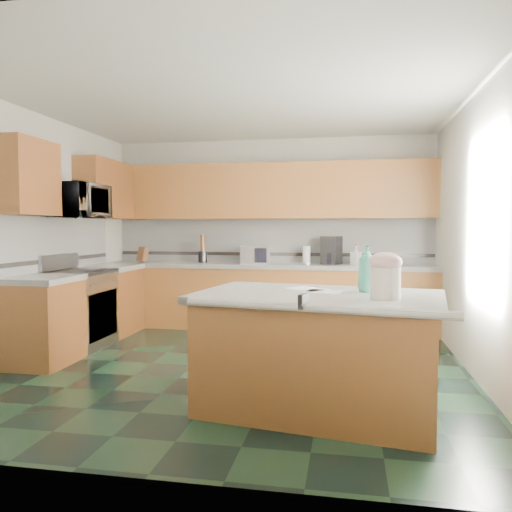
% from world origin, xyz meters
% --- Properties ---
extents(floor, '(4.60, 4.60, 0.00)m').
position_xyz_m(floor, '(0.00, 0.00, 0.00)').
color(floor, black).
rests_on(floor, ground).
extents(ceiling, '(4.60, 4.60, 0.00)m').
position_xyz_m(ceiling, '(0.00, 0.00, 2.70)').
color(ceiling, white).
rests_on(ceiling, ground).
extents(wall_back, '(4.60, 0.04, 2.70)m').
position_xyz_m(wall_back, '(0.00, 2.32, 1.35)').
color(wall_back, silver).
rests_on(wall_back, ground).
extents(wall_front, '(4.60, 0.04, 2.70)m').
position_xyz_m(wall_front, '(0.00, -2.32, 1.35)').
color(wall_front, silver).
rests_on(wall_front, ground).
extents(wall_left, '(0.04, 4.60, 2.70)m').
position_xyz_m(wall_left, '(-2.32, 0.00, 1.35)').
color(wall_left, silver).
rests_on(wall_left, ground).
extents(wall_right, '(0.04, 4.60, 2.70)m').
position_xyz_m(wall_right, '(2.32, 0.00, 1.35)').
color(wall_right, silver).
rests_on(wall_right, ground).
extents(back_base_cab, '(4.60, 0.60, 0.86)m').
position_xyz_m(back_base_cab, '(0.00, 2.00, 0.43)').
color(back_base_cab, '#43200D').
rests_on(back_base_cab, ground).
extents(back_countertop, '(4.60, 0.64, 0.06)m').
position_xyz_m(back_countertop, '(0.00, 2.00, 0.89)').
color(back_countertop, silver).
rests_on(back_countertop, back_base_cab).
extents(back_upper_cab, '(4.60, 0.33, 0.78)m').
position_xyz_m(back_upper_cab, '(0.00, 2.13, 1.94)').
color(back_upper_cab, '#43200D').
rests_on(back_upper_cab, wall_back).
extents(back_backsplash, '(4.60, 0.02, 0.63)m').
position_xyz_m(back_backsplash, '(0.00, 2.29, 1.24)').
color(back_backsplash, silver).
rests_on(back_backsplash, back_countertop).
extents(back_accent_band, '(4.60, 0.01, 0.05)m').
position_xyz_m(back_accent_band, '(0.00, 2.28, 1.04)').
color(back_accent_band, black).
rests_on(back_accent_band, back_countertop).
extents(left_base_cab_rear, '(0.60, 0.82, 0.86)m').
position_xyz_m(left_base_cab_rear, '(-2.00, 1.29, 0.43)').
color(left_base_cab_rear, '#43200D').
rests_on(left_base_cab_rear, ground).
extents(left_counter_rear, '(0.64, 0.82, 0.06)m').
position_xyz_m(left_counter_rear, '(-2.00, 1.29, 0.89)').
color(left_counter_rear, silver).
rests_on(left_counter_rear, left_base_cab_rear).
extents(left_base_cab_front, '(0.60, 0.72, 0.86)m').
position_xyz_m(left_base_cab_front, '(-2.00, -0.24, 0.43)').
color(left_base_cab_front, '#43200D').
rests_on(left_base_cab_front, ground).
extents(left_counter_front, '(0.64, 0.72, 0.06)m').
position_xyz_m(left_counter_front, '(-2.00, -0.24, 0.89)').
color(left_counter_front, silver).
rests_on(left_counter_front, left_base_cab_front).
extents(left_backsplash, '(0.02, 2.30, 0.63)m').
position_xyz_m(left_backsplash, '(-2.29, 0.55, 1.24)').
color(left_backsplash, silver).
rests_on(left_backsplash, wall_left).
extents(left_accent_band, '(0.01, 2.30, 0.05)m').
position_xyz_m(left_accent_band, '(-2.28, 0.55, 1.04)').
color(left_accent_band, black).
rests_on(left_accent_band, wall_left).
extents(left_upper_cab_rear, '(0.33, 1.09, 0.78)m').
position_xyz_m(left_upper_cab_rear, '(-2.13, 1.42, 1.94)').
color(left_upper_cab_rear, '#43200D').
rests_on(left_upper_cab_rear, wall_left).
extents(left_upper_cab_front, '(0.33, 0.72, 0.78)m').
position_xyz_m(left_upper_cab_front, '(-2.13, -0.24, 1.94)').
color(left_upper_cab_front, '#43200D').
rests_on(left_upper_cab_front, wall_left).
extents(range_body, '(0.60, 0.76, 0.88)m').
position_xyz_m(range_body, '(-2.00, 0.50, 0.44)').
color(range_body, '#B7B7BC').
rests_on(range_body, ground).
extents(range_oven_door, '(0.02, 0.68, 0.55)m').
position_xyz_m(range_oven_door, '(-1.71, 0.50, 0.40)').
color(range_oven_door, black).
rests_on(range_oven_door, range_body).
extents(range_cooktop, '(0.62, 0.78, 0.04)m').
position_xyz_m(range_cooktop, '(-2.00, 0.50, 0.90)').
color(range_cooktop, black).
rests_on(range_cooktop, range_body).
extents(range_handle, '(0.02, 0.66, 0.02)m').
position_xyz_m(range_handle, '(-1.68, 0.50, 0.78)').
color(range_handle, '#B7B7BC').
rests_on(range_handle, range_body).
extents(range_backguard, '(0.06, 0.76, 0.18)m').
position_xyz_m(range_backguard, '(-2.26, 0.50, 1.02)').
color(range_backguard, '#B7B7BC').
rests_on(range_backguard, range_body).
extents(microwave, '(0.50, 0.73, 0.41)m').
position_xyz_m(microwave, '(-2.00, 0.50, 1.73)').
color(microwave, '#B7B7BC').
rests_on(microwave, wall_left).
extents(island_base, '(1.88, 1.26, 0.86)m').
position_xyz_m(island_base, '(0.90, -1.05, 0.43)').
color(island_base, '#43200D').
rests_on(island_base, ground).
extents(island_top, '(1.99, 1.37, 0.06)m').
position_xyz_m(island_top, '(0.90, -1.05, 0.89)').
color(island_top, silver).
rests_on(island_top, island_base).
extents(island_bullnose, '(1.83, 0.35, 0.06)m').
position_xyz_m(island_bullnose, '(0.90, -1.60, 0.89)').
color(island_bullnose, silver).
rests_on(island_bullnose, island_base).
extents(treat_jar, '(0.28, 0.28, 0.22)m').
position_xyz_m(treat_jar, '(1.38, -1.26, 1.03)').
color(treat_jar, white).
rests_on(treat_jar, island_top).
extents(treat_jar_lid, '(0.23, 0.23, 0.14)m').
position_xyz_m(treat_jar_lid, '(1.38, -1.26, 1.18)').
color(treat_jar_lid, '#D8A0A1').
rests_on(treat_jar_lid, treat_jar).
extents(treat_jar_knob, '(0.08, 0.03, 0.03)m').
position_xyz_m(treat_jar_knob, '(1.38, -1.26, 1.23)').
color(treat_jar_knob, tan).
rests_on(treat_jar_knob, treat_jar_lid).
extents(treat_jar_knob_end_l, '(0.04, 0.04, 0.04)m').
position_xyz_m(treat_jar_knob_end_l, '(1.34, -1.26, 1.23)').
color(treat_jar_knob_end_l, tan).
rests_on(treat_jar_knob_end_l, treat_jar_lid).
extents(treat_jar_knob_end_r, '(0.04, 0.04, 0.04)m').
position_xyz_m(treat_jar_knob_end_r, '(1.42, -1.26, 1.23)').
color(treat_jar_knob_end_r, tan).
rests_on(treat_jar_knob_end_r, treat_jar_lid).
extents(soap_bottle_island, '(0.16, 0.16, 0.37)m').
position_xyz_m(soap_bottle_island, '(1.26, -0.92, 1.11)').
color(soap_bottle_island, teal).
rests_on(soap_bottle_island, island_top).
extents(paper_sheet_a, '(0.32, 0.27, 0.00)m').
position_xyz_m(paper_sheet_a, '(0.94, -0.96, 0.92)').
color(paper_sheet_a, white).
rests_on(paper_sheet_a, island_top).
extents(paper_sheet_b, '(0.40, 0.39, 0.00)m').
position_xyz_m(paper_sheet_b, '(0.79, -0.82, 0.92)').
color(paper_sheet_b, white).
rests_on(paper_sheet_b, island_top).
extents(clamp_body, '(0.06, 0.11, 0.10)m').
position_xyz_m(clamp_body, '(0.83, -1.58, 0.93)').
color(clamp_body, black).
rests_on(clamp_body, island_top).
extents(clamp_handle, '(0.02, 0.08, 0.02)m').
position_xyz_m(clamp_handle, '(0.83, -1.64, 0.91)').
color(clamp_handle, black).
rests_on(clamp_handle, island_top).
extents(knife_block, '(0.16, 0.19, 0.24)m').
position_xyz_m(knife_block, '(-1.87, 2.05, 1.03)').
color(knife_block, '#472814').
rests_on(knife_block, back_countertop).
extents(utensil_crock, '(0.13, 0.13, 0.16)m').
position_xyz_m(utensil_crock, '(-0.96, 2.08, 1.00)').
color(utensil_crock, black).
rests_on(utensil_crock, back_countertop).
extents(utensil_bundle, '(0.08, 0.08, 0.24)m').
position_xyz_m(utensil_bundle, '(-0.96, 2.08, 1.20)').
color(utensil_bundle, '#472814').
rests_on(utensil_bundle, utensil_crock).
extents(toaster_oven, '(0.46, 0.36, 0.24)m').
position_xyz_m(toaster_oven, '(-0.18, 2.05, 1.04)').
color(toaster_oven, '#B7B7BC').
rests_on(toaster_oven, back_countertop).
extents(toaster_oven_door, '(0.38, 0.01, 0.20)m').
position_xyz_m(toaster_oven_door, '(-0.18, 1.92, 1.04)').
color(toaster_oven_door, black).
rests_on(toaster_oven_door, toaster_oven).
extents(paper_towel, '(0.11, 0.11, 0.24)m').
position_xyz_m(paper_towel, '(0.55, 2.10, 1.04)').
color(paper_towel, white).
rests_on(paper_towel, back_countertop).
extents(paper_towel_base, '(0.16, 0.16, 0.01)m').
position_xyz_m(paper_towel_base, '(0.55, 2.10, 0.93)').
color(paper_towel_base, '#B7B7BC').
rests_on(paper_towel_base, back_countertop).
extents(water_jug, '(0.15, 0.15, 0.25)m').
position_xyz_m(water_jug, '(0.84, 2.06, 1.05)').
color(water_jug, '#456EB2').
rests_on(water_jug, back_countertop).
extents(water_jug_neck, '(0.07, 0.07, 0.04)m').
position_xyz_m(water_jug_neck, '(0.84, 2.06, 1.19)').
color(water_jug_neck, '#456EB2').
rests_on(water_jug_neck, water_jug).
extents(coffee_maker, '(0.30, 0.32, 0.39)m').
position_xyz_m(coffee_maker, '(0.89, 2.08, 1.11)').
color(coffee_maker, black).
rests_on(coffee_maker, back_countertop).
extents(coffee_carafe, '(0.16, 0.16, 0.16)m').
position_xyz_m(coffee_carafe, '(0.89, 2.02, 1.00)').
color(coffee_carafe, black).
rests_on(coffee_carafe, back_countertop).
extents(soap_bottle_back, '(0.16, 0.16, 0.26)m').
position_xyz_m(soap_bottle_back, '(1.23, 2.05, 1.05)').
color(soap_bottle_back, white).
rests_on(soap_bottle_back, back_countertop).
extents(soap_back_cap, '(0.02, 0.02, 0.03)m').
position_xyz_m(soap_back_cap, '(1.23, 2.05, 1.19)').
color(soap_back_cap, red).
rests_on(soap_back_cap, soap_bottle_back).
extents(window_light_proxy, '(0.02, 1.40, 1.10)m').
position_xyz_m(window_light_proxy, '(2.29, -0.20, 1.50)').
color(window_light_proxy, white).
rests_on(window_light_proxy, wall_right).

